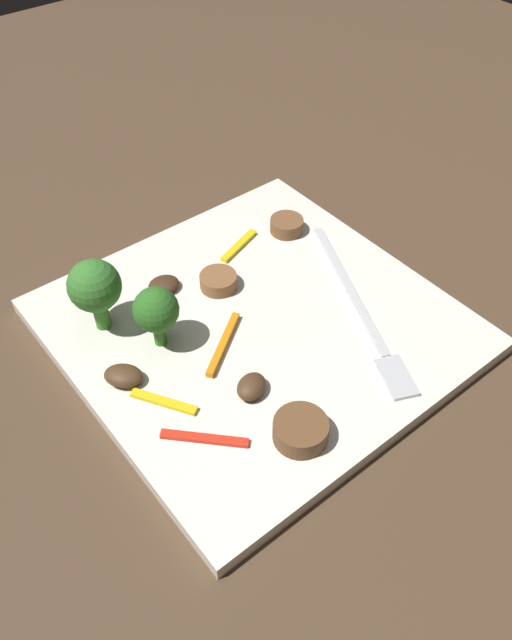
# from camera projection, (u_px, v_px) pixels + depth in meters

# --- Properties ---
(ground_plane) EXTENTS (1.40, 1.40, 0.00)m
(ground_plane) POSITION_uv_depth(u_px,v_px,m) (256.00, 331.00, 0.47)
(ground_plane) COLOR #4C3826
(plate) EXTENTS (0.26, 0.26, 0.01)m
(plate) POSITION_uv_depth(u_px,v_px,m) (256.00, 325.00, 0.46)
(plate) COLOR white
(plate) RESTS_ON ground_plane
(fork) EXTENTS (0.17, 0.08, 0.00)m
(fork) POSITION_uv_depth(u_px,v_px,m) (364.00, 316.00, 0.46)
(fork) COLOR silver
(fork) RESTS_ON plate
(broccoli_floret_0) EXTENTS (0.03, 0.03, 0.05)m
(broccoli_floret_0) POSITION_uv_depth(u_px,v_px,m) (156.00, 311.00, 0.42)
(broccoli_floret_0) COLOR #347525
(broccoli_floret_0) RESTS_ON plate
(broccoli_floret_1) EXTENTS (0.04, 0.04, 0.06)m
(broccoli_floret_1) POSITION_uv_depth(u_px,v_px,m) (95.00, 287.00, 0.43)
(broccoli_floret_1) COLOR #408630
(broccoli_floret_1) RESTS_ON plate
(sausage_slice_0) EXTENTS (0.04, 0.04, 0.01)m
(sausage_slice_0) POSITION_uv_depth(u_px,v_px,m) (300.00, 430.00, 0.38)
(sausage_slice_0) COLOR brown
(sausage_slice_0) RESTS_ON plate
(sausage_slice_1) EXTENTS (0.04, 0.04, 0.01)m
(sausage_slice_1) POSITION_uv_depth(u_px,v_px,m) (287.00, 225.00, 0.53)
(sausage_slice_1) COLOR brown
(sausage_slice_1) RESTS_ON plate
(sausage_slice_2) EXTENTS (0.03, 0.03, 0.01)m
(sausage_slice_2) POSITION_uv_depth(u_px,v_px,m) (222.00, 279.00, 0.48)
(sausage_slice_2) COLOR brown
(sausage_slice_2) RESTS_ON plate
(mushroom_0) EXTENTS (0.03, 0.03, 0.01)m
(mushroom_0) POSITION_uv_depth(u_px,v_px,m) (87.00, 285.00, 0.48)
(mushroom_0) COLOR brown
(mushroom_0) RESTS_ON plate
(mushroom_1) EXTENTS (0.03, 0.03, 0.01)m
(mushroom_1) POSITION_uv_depth(u_px,v_px,m) (251.00, 386.00, 0.41)
(mushroom_1) COLOR #4C331E
(mushroom_1) RESTS_ON plate
(mushroom_2) EXTENTS (0.02, 0.03, 0.01)m
(mushroom_2) POSITION_uv_depth(u_px,v_px,m) (164.00, 285.00, 0.48)
(mushroom_2) COLOR #422B19
(mushroom_2) RESTS_ON plate
(mushroom_3) EXTENTS (0.03, 0.03, 0.01)m
(mushroom_3) POSITION_uv_depth(u_px,v_px,m) (124.00, 376.00, 0.41)
(mushroom_3) COLOR #4C331E
(mushroom_3) RESTS_ON plate
(pepper_strip_0) EXTENTS (0.04, 0.03, 0.00)m
(pepper_strip_0) POSITION_uv_depth(u_px,v_px,m) (164.00, 402.00, 0.40)
(pepper_strip_0) COLOR yellow
(pepper_strip_0) RESTS_ON plate
(pepper_strip_1) EXTENTS (0.04, 0.04, 0.00)m
(pepper_strip_1) POSITION_uv_depth(u_px,v_px,m) (204.00, 438.00, 0.39)
(pepper_strip_1) COLOR red
(pepper_strip_1) RESTS_ON plate
(pepper_strip_2) EXTENTS (0.02, 0.04, 0.00)m
(pepper_strip_2) POSITION_uv_depth(u_px,v_px,m) (239.00, 246.00, 0.51)
(pepper_strip_2) COLOR yellow
(pepper_strip_2) RESTS_ON plate
(pepper_strip_3) EXTENTS (0.04, 0.05, 0.00)m
(pepper_strip_3) POSITION_uv_depth(u_px,v_px,m) (223.00, 344.00, 0.44)
(pepper_strip_3) COLOR orange
(pepper_strip_3) RESTS_ON plate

